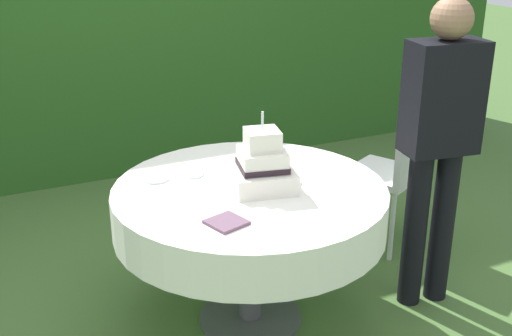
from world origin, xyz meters
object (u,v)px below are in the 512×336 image
object	(u,v)px
standing_person	(439,136)
serving_plate_left	(193,174)
serving_plate_right	(233,160)
garden_chair	(396,166)
cake_table	(250,209)
wedding_cake	(263,166)
serving_plate_near	(261,149)
serving_plate_far	(156,178)
napkin_stack	(226,222)

from	to	relation	value
standing_person	serving_plate_left	bearing A→B (deg)	156.90
serving_plate_right	garden_chair	size ratio (longest dim) A/B	0.13
cake_table	wedding_cake	size ratio (longest dim) A/B	3.49
serving_plate_left	standing_person	world-z (taller)	standing_person
serving_plate_near	serving_plate_far	bearing A→B (deg)	-165.62
cake_table	serving_plate_near	world-z (taller)	serving_plate_near
wedding_cake	serving_plate_right	world-z (taller)	wedding_cake
cake_table	garden_chair	bearing A→B (deg)	17.03
napkin_stack	standing_person	distance (m)	1.19
napkin_stack	serving_plate_near	bearing A→B (deg)	55.65
standing_person	serving_plate_near	bearing A→B (deg)	134.46
cake_table	standing_person	distance (m)	0.99
cake_table	garden_chair	distance (m)	1.17
serving_plate_right	standing_person	bearing A→B (deg)	-33.86
wedding_cake	standing_person	xyz separation A→B (m)	(0.87, -0.19, 0.08)
cake_table	serving_plate_near	size ratio (longest dim) A/B	13.10
serving_plate_left	cake_table	bearing A→B (deg)	-52.89
serving_plate_near	standing_person	size ratio (longest dim) A/B	0.06
serving_plate_right	wedding_cake	bearing A→B (deg)	-91.23
serving_plate_far	napkin_stack	distance (m)	0.61
cake_table	garden_chair	world-z (taller)	garden_chair
cake_table	serving_plate_far	world-z (taller)	serving_plate_far
serving_plate_near	serving_plate_left	bearing A→B (deg)	-157.74
serving_plate_far	serving_plate_right	distance (m)	0.45
serving_plate_far	serving_plate_left	xyz separation A→B (m)	(0.18, -0.02, 0.00)
wedding_cake	serving_plate_near	distance (m)	0.53
garden_chair	serving_plate_right	bearing A→B (deg)	179.26
serving_plate_left	serving_plate_near	bearing A→B (deg)	22.26
wedding_cake	napkin_stack	distance (m)	0.43
wedding_cake	cake_table	bearing A→B (deg)	155.33
cake_table	serving_plate_left	size ratio (longest dim) A/B	12.23
wedding_cake	garden_chair	xyz separation A→B (m)	(1.06, 0.37, -0.31)
serving_plate_far	garden_chair	xyz separation A→B (m)	(1.49, 0.06, -0.20)
cake_table	napkin_stack	xyz separation A→B (m)	(-0.25, -0.31, 0.12)
standing_person	cake_table	bearing A→B (deg)	166.64
serving_plate_left	wedding_cake	bearing A→B (deg)	-48.42
napkin_stack	serving_plate_right	bearing A→B (deg)	64.78
wedding_cake	serving_plate_left	xyz separation A→B (m)	(-0.25, 0.28, -0.10)
serving_plate_far	serving_plate_left	bearing A→B (deg)	-7.77
wedding_cake	garden_chair	world-z (taller)	wedding_cake
wedding_cake	serving_plate_near	size ratio (longest dim) A/B	3.76
serving_plate_left	napkin_stack	distance (m)	0.57
serving_plate_right	standing_person	xyz separation A→B (m)	(0.86, -0.58, 0.18)
serving_plate_far	standing_person	distance (m)	1.40
cake_table	serving_plate_far	size ratio (longest dim) A/B	9.93
serving_plate_near	serving_plate_far	world-z (taller)	same
napkin_stack	wedding_cake	bearing A→B (deg)	42.90
serving_plate_left	napkin_stack	world-z (taller)	napkin_stack
garden_chair	serving_plate_far	bearing A→B (deg)	-177.67
serving_plate_near	serving_plate_far	distance (m)	0.66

